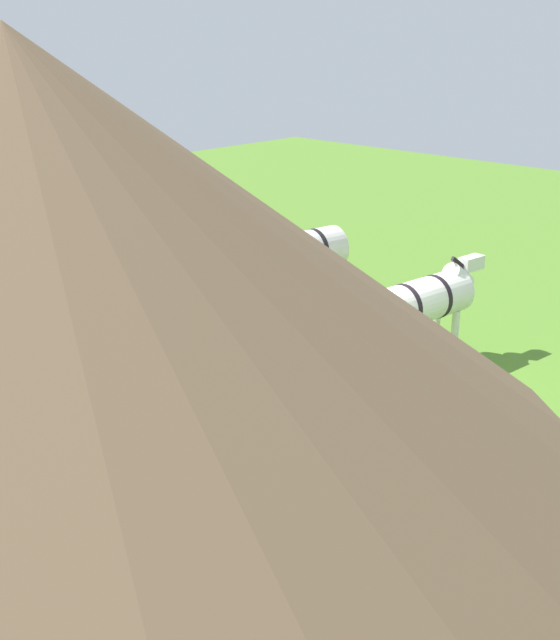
{
  "coord_description": "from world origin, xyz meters",
  "views": [
    {
      "loc": [
        -5.61,
        7.37,
        4.59
      ],
      "look_at": [
        1.01,
        0.52,
        1.0
      ],
      "focal_mm": 44.21,
      "sensor_mm": 36.0,
      "label": 1
    }
  ],
  "objects_px": {
    "shade_umbrella": "(123,176)",
    "guest_beside_umbrella": "(81,272)",
    "zebra_by_umbrella": "(297,255)",
    "patio_chair_near_lawn": "(52,360)",
    "zebra_toward_hut": "(422,302)",
    "patio_chair_west_end": "(195,313)",
    "thatched_hut": "(44,389)",
    "guest_behind_table": "(276,300)",
    "striped_lounge_chair": "(275,382)",
    "patio_dining_table": "(134,328)"
  },
  "relations": [
    {
      "from": "guest_beside_umbrella",
      "to": "zebra_by_umbrella",
      "type": "bearing_deg",
      "value": 83.21
    },
    {
      "from": "shade_umbrella",
      "to": "patio_chair_west_end",
      "type": "height_order",
      "value": "shade_umbrella"
    },
    {
      "from": "patio_chair_west_end",
      "to": "guest_behind_table",
      "type": "bearing_deg",
      "value": -172.98
    },
    {
      "from": "patio_dining_table",
      "to": "zebra_toward_hut",
      "type": "distance_m",
      "value": 4.0
    },
    {
      "from": "zebra_toward_hut",
      "to": "zebra_by_umbrella",
      "type": "bearing_deg",
      "value": 178.49
    },
    {
      "from": "patio_dining_table",
      "to": "patio_chair_west_end",
      "type": "distance_m",
      "value": 1.24
    },
    {
      "from": "patio_chair_west_end",
      "to": "zebra_by_umbrella",
      "type": "xyz_separation_m",
      "value": [
        -0.21,
        -2.01,
        0.53
      ]
    },
    {
      "from": "patio_chair_near_lawn",
      "to": "patio_dining_table",
      "type": "bearing_deg",
      "value": 90.0
    },
    {
      "from": "thatched_hut",
      "to": "shade_umbrella",
      "type": "height_order",
      "value": "thatched_hut"
    },
    {
      "from": "patio_chair_near_lawn",
      "to": "zebra_by_umbrella",
      "type": "height_order",
      "value": "zebra_by_umbrella"
    },
    {
      "from": "shade_umbrella",
      "to": "guest_beside_umbrella",
      "type": "relative_size",
      "value": 1.97
    },
    {
      "from": "zebra_by_umbrella",
      "to": "guest_beside_umbrella",
      "type": "bearing_deg",
      "value": 64.7
    },
    {
      "from": "patio_chair_west_end",
      "to": "striped_lounge_chair",
      "type": "height_order",
      "value": "patio_chair_west_end"
    },
    {
      "from": "thatched_hut",
      "to": "guest_behind_table",
      "type": "bearing_deg",
      "value": -58.02
    },
    {
      "from": "guest_behind_table",
      "to": "striped_lounge_chair",
      "type": "height_order",
      "value": "guest_behind_table"
    },
    {
      "from": "patio_dining_table",
      "to": "zebra_by_umbrella",
      "type": "xyz_separation_m",
      "value": [
        -0.07,
        -3.23,
        0.4
      ]
    },
    {
      "from": "zebra_toward_hut",
      "to": "patio_chair_west_end",
      "type": "bearing_deg",
      "value": -144.5
    },
    {
      "from": "thatched_hut",
      "to": "guest_behind_table",
      "type": "xyz_separation_m",
      "value": [
        3.37,
        -5.4,
        -1.62
      ]
    },
    {
      "from": "thatched_hut",
      "to": "patio_dining_table",
      "type": "height_order",
      "value": "thatched_hut"
    },
    {
      "from": "thatched_hut",
      "to": "striped_lounge_chair",
      "type": "bearing_deg",
      "value": -60.63
    },
    {
      "from": "patio_dining_table",
      "to": "guest_beside_umbrella",
      "type": "distance_m",
      "value": 1.94
    },
    {
      "from": "shade_umbrella",
      "to": "zebra_toward_hut",
      "type": "bearing_deg",
      "value": -134.1
    },
    {
      "from": "patio_chair_near_lawn",
      "to": "shade_umbrella",
      "type": "bearing_deg",
      "value": 90.0
    },
    {
      "from": "guest_behind_table",
      "to": "zebra_by_umbrella",
      "type": "height_order",
      "value": "guest_behind_table"
    },
    {
      "from": "shade_umbrella",
      "to": "zebra_toward_hut",
      "type": "height_order",
      "value": "shade_umbrella"
    },
    {
      "from": "shade_umbrella",
      "to": "patio_chair_near_lawn",
      "type": "distance_m",
      "value": 2.55
    },
    {
      "from": "guest_behind_table",
      "to": "zebra_toward_hut",
      "type": "distance_m",
      "value": 2.03
    },
    {
      "from": "zebra_by_umbrella",
      "to": "patio_chair_near_lawn",
      "type": "bearing_deg",
      "value": 97.05
    },
    {
      "from": "patio_dining_table",
      "to": "patio_chair_near_lawn",
      "type": "height_order",
      "value": "patio_chair_near_lawn"
    },
    {
      "from": "striped_lounge_chair",
      "to": "patio_dining_table",
      "type": "bearing_deg",
      "value": -32.05
    },
    {
      "from": "guest_beside_umbrella",
      "to": "zebra_toward_hut",
      "type": "height_order",
      "value": "guest_beside_umbrella"
    },
    {
      "from": "thatched_hut",
      "to": "zebra_toward_hut",
      "type": "height_order",
      "value": "thatched_hut"
    },
    {
      "from": "patio_dining_table",
      "to": "patio_chair_near_lawn",
      "type": "xyz_separation_m",
      "value": [
        0.09,
        1.23,
        -0.14
      ]
    },
    {
      "from": "striped_lounge_chair",
      "to": "zebra_by_umbrella",
      "type": "relative_size",
      "value": 0.42
    },
    {
      "from": "zebra_by_umbrella",
      "to": "zebra_toward_hut",
      "type": "bearing_deg",
      "value": -178.52
    },
    {
      "from": "guest_behind_table",
      "to": "zebra_toward_hut",
      "type": "xyz_separation_m",
      "value": [
        -1.55,
        -1.31,
        0.03
      ]
    },
    {
      "from": "guest_behind_table",
      "to": "striped_lounge_chair",
      "type": "bearing_deg",
      "value": -141.24
    },
    {
      "from": "patio_chair_near_lawn",
      "to": "patio_chair_west_end",
      "type": "relative_size",
      "value": 1.0
    },
    {
      "from": "shade_umbrella",
      "to": "thatched_hut",
      "type": "bearing_deg",
      "value": 140.15
    },
    {
      "from": "thatched_hut",
      "to": "guest_behind_table",
      "type": "distance_m",
      "value": 6.57
    },
    {
      "from": "patio_chair_west_end",
      "to": "guest_beside_umbrella",
      "type": "xyz_separation_m",
      "value": [
        1.73,
        0.83,
        0.46
      ]
    },
    {
      "from": "guest_beside_umbrella",
      "to": "thatched_hut",
      "type": "bearing_deg",
      "value": -5.51
    },
    {
      "from": "thatched_hut",
      "to": "zebra_by_umbrella",
      "type": "bearing_deg",
      "value": -57.35
    },
    {
      "from": "thatched_hut",
      "to": "patio_dining_table",
      "type": "bearing_deg",
      "value": -39.85
    },
    {
      "from": "patio_dining_table",
      "to": "thatched_hut",
      "type": "bearing_deg",
      "value": 140.15
    },
    {
      "from": "patio_chair_west_end",
      "to": "striped_lounge_chair",
      "type": "distance_m",
      "value": 2.25
    },
    {
      "from": "patio_chair_west_end",
      "to": "zebra_toward_hut",
      "type": "relative_size",
      "value": 0.39
    },
    {
      "from": "thatched_hut",
      "to": "zebra_toward_hut",
      "type": "bearing_deg",
      "value": -74.8
    },
    {
      "from": "guest_beside_umbrella",
      "to": "zebra_toward_hut",
      "type": "xyz_separation_m",
      "value": [
        -4.65,
        -2.47,
        0.01
      ]
    },
    {
      "from": "shade_umbrella",
      "to": "patio_dining_table",
      "type": "height_order",
      "value": "shade_umbrella"
    }
  ]
}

